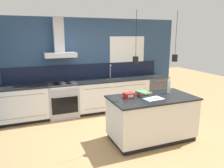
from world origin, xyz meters
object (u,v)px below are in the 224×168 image
at_px(dishwasher, 153,90).
at_px(bottle_on_island, 169,86).
at_px(red_supply_box, 129,95).
at_px(book_stack, 144,94).
at_px(oven_range, 63,100).

xyz_separation_m(dishwasher, bottle_on_island, (-0.77, -1.85, 0.60)).
bearing_deg(red_supply_box, bottle_on_island, 0.77).
bearing_deg(book_stack, dishwasher, 53.21).
bearing_deg(oven_range, red_supply_box, -60.85).
distance_m(bottle_on_island, book_stack, 0.63).
height_order(oven_range, book_stack, book_stack).
distance_m(dishwasher, book_stack, 2.38).
relative_size(oven_range, book_stack, 2.75).
bearing_deg(book_stack, oven_range, 126.65).
height_order(dishwasher, bottle_on_island, bottle_on_island).
height_order(dishwasher, book_stack, book_stack).
relative_size(bottle_on_island, book_stack, 1.06).
relative_size(oven_range, dishwasher, 1.00).
relative_size(bottle_on_island, red_supply_box, 1.76).
distance_m(oven_range, red_supply_box, 2.19).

